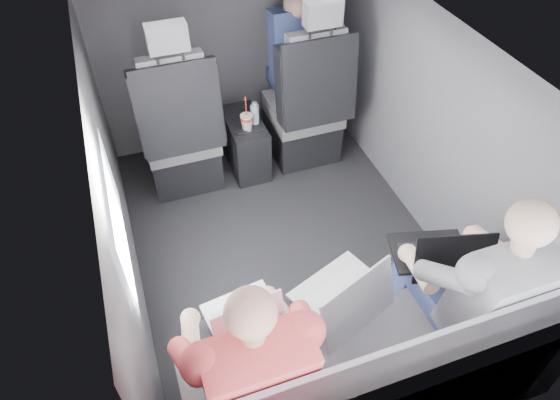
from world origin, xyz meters
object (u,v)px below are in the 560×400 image
object	(u,v)px
rear_bench	(370,378)
water_bottle	(255,114)
laptop_silver	(346,296)
passenger_rear_right	(475,287)
laptop_black	(438,254)
passenger_rear_left	(248,362)
center_console	(245,144)
soda_cup	(247,122)
laptop_white	(245,316)
front_seat_right	(306,112)
passenger_front_right	(296,50)
front_seat_left	(181,137)

from	to	relation	value
rear_bench	water_bottle	distance (m)	1.89
laptop_silver	passenger_rear_right	xyz separation A→B (m)	(0.55, -0.14, -0.01)
laptop_silver	laptop_black	distance (m)	0.51
water_bottle	passenger_rear_left	distance (m)	1.89
center_console	water_bottle	world-z (taller)	water_bottle
laptop_silver	soda_cup	bearing A→B (deg)	88.74
center_console	laptop_white	distance (m)	1.77
soda_cup	passenger_rear_left	bearing A→B (deg)	-106.45
laptop_black	rear_bench	bearing A→B (deg)	-146.29
center_console	passenger_rear_right	size ratio (longest dim) A/B	0.39
laptop_white	laptop_black	world-z (taller)	laptop_black
front_seat_right	laptop_white	world-z (taller)	front_seat_right
passenger_rear_right	laptop_silver	bearing A→B (deg)	165.78
laptop_white	passenger_front_right	distance (m)	2.10
center_console	laptop_black	size ratio (longest dim) A/B	1.17
passenger_rear_left	passenger_rear_right	distance (m)	1.03
water_bottle	laptop_white	distance (m)	1.69
rear_bench	laptop_silver	size ratio (longest dim) A/B	3.42
laptop_black	laptop_silver	bearing A→B (deg)	-171.96
front_seat_right	laptop_white	distance (m)	1.87
rear_bench	soda_cup	distance (m)	1.85
front_seat_right	laptop_silver	size ratio (longest dim) A/B	2.71
passenger_rear_left	passenger_front_right	distance (m)	2.29
laptop_black	passenger_rear_left	distance (m)	1.00
laptop_silver	passenger_rear_right	distance (m)	0.57
front_seat_left	passenger_rear_right	size ratio (longest dim) A/B	1.03
front_seat_right	water_bottle	world-z (taller)	front_seat_right
passenger_rear_left	laptop_white	bearing A→B (deg)	76.87
laptop_silver	passenger_rear_right	bearing A→B (deg)	-14.22
soda_cup	passenger_rear_left	distance (m)	1.82
laptop_white	passenger_rear_left	world-z (taller)	passenger_rear_left
laptop_silver	passenger_front_right	xyz separation A→B (m)	(0.51, 1.92, 0.10)
water_bottle	laptop_silver	world-z (taller)	laptop_silver
soda_cup	front_seat_right	bearing A→B (deg)	7.84
passenger_front_right	front_seat_right	bearing A→B (deg)	-92.87
laptop_white	passenger_rear_left	bearing A→B (deg)	-103.13
rear_bench	laptop_black	bearing A→B (deg)	33.71
front_seat_right	laptop_black	xyz separation A→B (m)	(0.01, -1.60, 0.23)
water_bottle	passenger_front_right	size ratio (longest dim) A/B	0.24
rear_bench	laptop_silver	bearing A→B (deg)	100.20
front_seat_left	laptop_white	distance (m)	1.63
laptop_silver	rear_bench	bearing A→B (deg)	-79.80
center_console	water_bottle	distance (m)	0.29
soda_cup	laptop_silver	distance (m)	1.61
center_console	laptop_silver	bearing A→B (deg)	-91.42
rear_bench	passenger_front_right	size ratio (longest dim) A/B	2.23
laptop_white	laptop_black	size ratio (longest dim) A/B	0.80
front_seat_right	passenger_front_right	distance (m)	0.43
laptop_silver	laptop_black	world-z (taller)	laptop_silver
front_seat_right	passenger_rear_right	xyz separation A→B (m)	(0.06, -1.81, 0.23)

